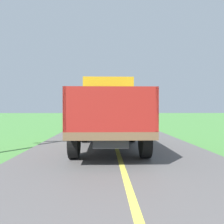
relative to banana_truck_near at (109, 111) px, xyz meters
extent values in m
cube|color=#2D2D30|center=(-0.01, -0.85, -0.78)|extent=(0.90, 5.51, 0.24)
cube|color=brown|center=(-0.01, -0.85, -0.58)|extent=(2.30, 5.80, 0.20)
cube|color=gold|center=(-0.01, 1.10, 0.47)|extent=(2.10, 1.90, 1.90)
cube|color=black|center=(-0.01, 2.06, 0.80)|extent=(1.78, 0.02, 0.76)
cube|color=maroon|center=(-1.12, -1.82, 0.07)|extent=(0.08, 3.85, 1.10)
cube|color=maroon|center=(1.10, -1.82, 0.07)|extent=(0.08, 3.85, 1.10)
cube|color=maroon|center=(-0.01, -3.71, 0.07)|extent=(2.30, 0.08, 1.10)
cube|color=maroon|center=(-0.01, 0.06, 0.07)|extent=(2.30, 0.08, 1.10)
cylinder|color=black|center=(-1.06, 0.95, -0.88)|extent=(0.28, 1.00, 1.00)
cylinder|color=black|center=(1.04, 0.95, -0.88)|extent=(0.28, 1.00, 1.00)
cylinder|color=black|center=(-1.06, -2.44, -0.88)|extent=(0.28, 1.00, 1.00)
cylinder|color=black|center=(1.04, -2.44, -0.88)|extent=(0.28, 1.00, 1.00)
ellipsoid|color=#7BBB23|center=(0.31, -1.64, -0.34)|extent=(0.50, 0.60, 0.43)
ellipsoid|color=#75C127|center=(-0.22, -2.93, -0.34)|extent=(0.53, 0.55, 0.42)
ellipsoid|color=#7CBF28|center=(0.09, -2.32, -0.29)|extent=(0.52, 0.56, 0.40)
ellipsoid|color=#7CBB35|center=(0.85, -3.30, 0.34)|extent=(0.47, 0.59, 0.36)
ellipsoid|color=#6DA936|center=(0.12, -3.35, 0.02)|extent=(0.43, 0.46, 0.40)
ellipsoid|color=#72AB33|center=(0.09, -2.45, -0.30)|extent=(0.49, 0.44, 0.38)
ellipsoid|color=#85B723|center=(0.27, -1.66, -0.01)|extent=(0.56, 0.62, 0.43)
ellipsoid|color=#81B332|center=(-0.13, -1.64, 0.00)|extent=(0.53, 0.61, 0.46)
ellipsoid|color=#7DBD32|center=(-0.13, -2.57, -0.33)|extent=(0.44, 0.49, 0.39)
camera|label=1|loc=(-0.16, -9.13, 0.06)|focal=36.24mm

